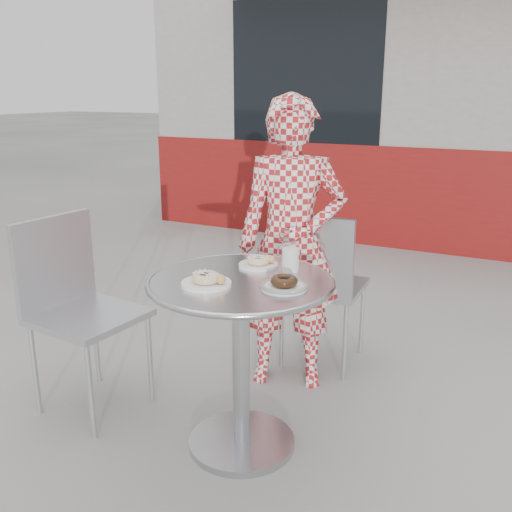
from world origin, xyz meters
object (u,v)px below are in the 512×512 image
at_px(plate_checker, 284,285).
at_px(milk_cup, 290,258).
at_px(bistro_table, 241,322).
at_px(plate_near, 207,280).
at_px(seated_person, 291,245).
at_px(plate_far, 259,262).
at_px(chair_far, 322,317).
at_px(chair_left, 91,352).

height_order(plate_checker, milk_cup, milk_cup).
relative_size(bistro_table, plate_near, 3.92).
relative_size(seated_person, plate_far, 8.79).
xyz_separation_m(bistro_table, chair_far, (0.02, 0.93, -0.31)).
bearing_deg(chair_left, plate_near, -90.94).
height_order(chair_left, plate_near, chair_left).
relative_size(plate_near, milk_cup, 1.63).
height_order(bistro_table, milk_cup, milk_cup).
xyz_separation_m(chair_far, plate_checker, (0.18, -0.95, 0.52)).
distance_m(bistro_table, plate_checker, 0.29).
xyz_separation_m(bistro_table, plate_checker, (0.20, -0.02, 0.21)).
relative_size(chair_far, chair_left, 0.95).
height_order(seated_person, plate_checker, seated_person).
distance_m(bistro_table, chair_far, 0.98).
bearing_deg(plate_checker, plate_near, -159.75).
relative_size(bistro_table, chair_left, 0.83).
distance_m(plate_far, plate_checker, 0.30).
bearing_deg(plate_far, milk_cup, -1.88).
height_order(chair_far, milk_cup, milk_cup).
distance_m(plate_near, milk_cup, 0.39).
xyz_separation_m(plate_near, plate_checker, (0.29, 0.11, -0.01)).
height_order(chair_far, plate_far, chair_far).
distance_m(seated_person, plate_near, 0.79).
relative_size(plate_far, plate_near, 0.86).
bearing_deg(seated_person, bistro_table, -104.40).
bearing_deg(chair_left, plate_far, -68.05).
height_order(seated_person, plate_near, seated_person).
distance_m(seated_person, milk_cup, 0.52).
bearing_deg(plate_far, bistro_table, -86.20).
xyz_separation_m(bistro_table, plate_near, (-0.08, -0.12, 0.21)).
bearing_deg(bistro_table, chair_left, -177.08).
xyz_separation_m(chair_left, plate_near, (0.73, -0.08, 0.51)).
distance_m(chair_far, plate_near, 1.19).
xyz_separation_m(chair_far, seated_person, (-0.09, -0.27, 0.48)).
bearing_deg(milk_cup, bistro_table, -126.13).
xyz_separation_m(chair_left, plate_far, (0.80, 0.24, 0.51)).
relative_size(seated_person, plate_checker, 8.14).
height_order(chair_far, chair_left, chair_left).
distance_m(bistro_table, plate_near, 0.26).
bearing_deg(plate_near, milk_cup, 54.89).
relative_size(chair_far, seated_person, 0.59).
height_order(chair_left, plate_checker, chair_left).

